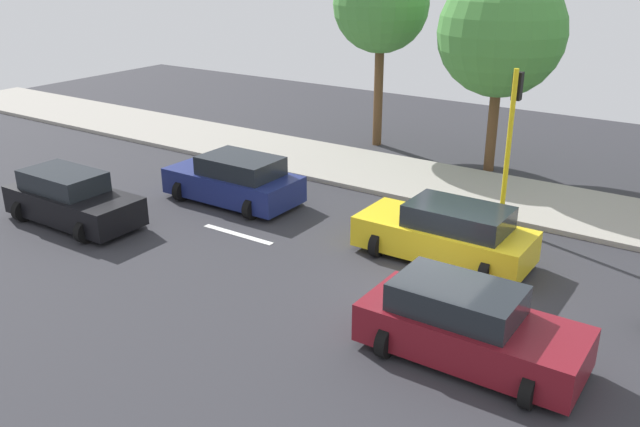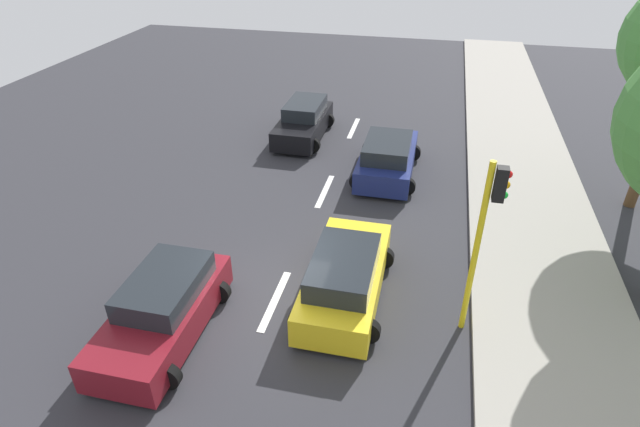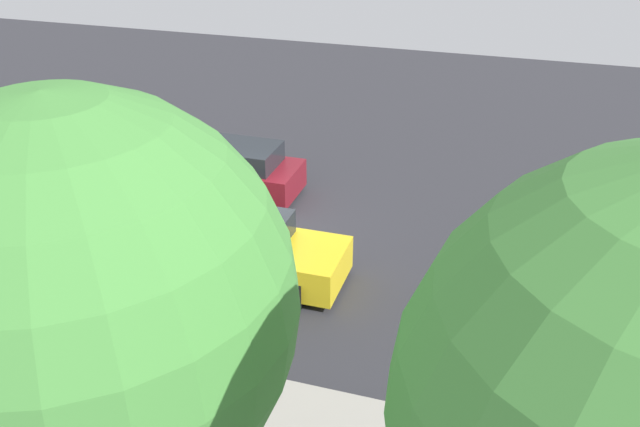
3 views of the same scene
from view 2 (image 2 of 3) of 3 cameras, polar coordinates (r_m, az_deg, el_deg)
The scene contains 10 objects.
ground_plane at distance 13.74m, azimuth -5.00°, elevation -9.72°, with size 40.00×60.00×0.10m, color #2D2D33.
sidewalk at distance 13.68m, azimuth 25.01°, elevation -12.87°, with size 4.00×60.00×0.15m, color #9E998E.
lane_stripe_mid at distance 13.71m, azimuth -5.01°, elevation -9.54°, with size 0.20×2.40×0.01m, color white.
lane_stripe_south at distance 18.45m, azimuth 0.54°, elevation 2.50°, with size 0.20×2.40×0.01m, color white.
lane_stripe_far_south at distance 23.77m, azimuth 3.74°, elevation 9.40°, with size 0.20×2.40×0.01m, color white.
car_dark_blue at distance 19.42m, azimuth 7.46°, elevation 6.15°, with size 2.35×4.31×1.52m.
car_yellow_cab at distance 13.30m, azimuth 2.79°, elevation -6.98°, with size 2.24×4.46×1.52m.
car_black at distance 22.58m, azimuth -1.82°, elevation 10.15°, with size 2.14×4.28×1.52m.
car_maroon at distance 12.88m, azimuth -16.97°, elevation -10.15°, with size 2.23×4.26×1.52m.
traffic_light_corner at distance 11.67m, azimuth 17.81°, elevation -1.45°, with size 0.49×0.24×4.50m.
Camera 2 is at (3.47, -9.72, 9.03)m, focal length 28.92 mm.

